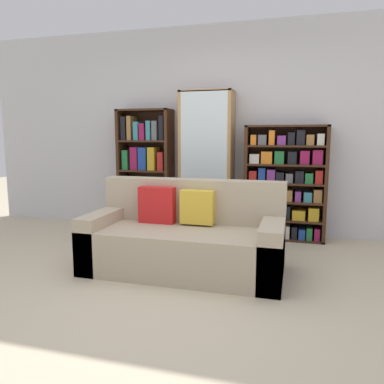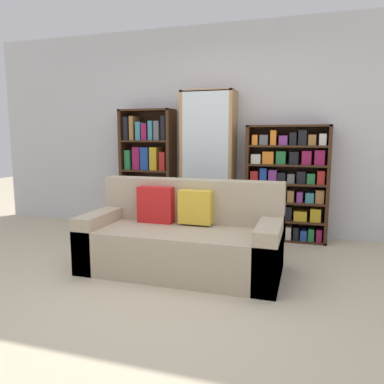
{
  "view_description": "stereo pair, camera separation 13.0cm",
  "coord_description": "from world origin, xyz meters",
  "px_view_note": "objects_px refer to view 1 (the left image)",
  "views": [
    {
      "loc": [
        0.96,
        -2.69,
        1.27
      ],
      "look_at": [
        -0.16,
        1.3,
        0.66
      ],
      "focal_mm": 35.0,
      "sensor_mm": 36.0,
      "label": 1
    },
    {
      "loc": [
        1.08,
        -2.65,
        1.27
      ],
      "look_at": [
        -0.16,
        1.3,
        0.66
      ],
      "focal_mm": 35.0,
      "sensor_mm": 36.0,
      "label": 2
    }
  ],
  "objects_px": {
    "display_cabinet": "(207,164)",
    "bookshelf_right": "(285,185)",
    "bookshelf_left": "(146,173)",
    "wine_bottle": "(237,235)",
    "couch": "(185,239)"
  },
  "relations": [
    {
      "from": "display_cabinet",
      "to": "bookshelf_right",
      "type": "relative_size",
      "value": 1.31
    },
    {
      "from": "bookshelf_left",
      "to": "wine_bottle",
      "type": "distance_m",
      "value": 1.62
    },
    {
      "from": "bookshelf_right",
      "to": "wine_bottle",
      "type": "bearing_deg",
      "value": -128.23
    },
    {
      "from": "bookshelf_left",
      "to": "display_cabinet",
      "type": "bearing_deg",
      "value": -1.13
    },
    {
      "from": "couch",
      "to": "bookshelf_right",
      "type": "height_order",
      "value": "bookshelf_right"
    },
    {
      "from": "display_cabinet",
      "to": "bookshelf_right",
      "type": "xyz_separation_m",
      "value": [
        0.99,
        0.02,
        -0.24
      ]
    },
    {
      "from": "display_cabinet",
      "to": "wine_bottle",
      "type": "bearing_deg",
      "value": -50.56
    },
    {
      "from": "couch",
      "to": "wine_bottle",
      "type": "bearing_deg",
      "value": 63.5
    },
    {
      "from": "bookshelf_left",
      "to": "bookshelf_right",
      "type": "relative_size",
      "value": 1.16
    },
    {
      "from": "bookshelf_right",
      "to": "display_cabinet",
      "type": "bearing_deg",
      "value": -179.04
    },
    {
      "from": "bookshelf_left",
      "to": "bookshelf_right",
      "type": "distance_m",
      "value": 1.85
    },
    {
      "from": "bookshelf_left",
      "to": "couch",
      "type": "bearing_deg",
      "value": -55.05
    },
    {
      "from": "couch",
      "to": "wine_bottle",
      "type": "xyz_separation_m",
      "value": [
        0.39,
        0.77,
        -0.13
      ]
    },
    {
      "from": "display_cabinet",
      "to": "couch",
      "type": "bearing_deg",
      "value": -85.36
    },
    {
      "from": "couch",
      "to": "display_cabinet",
      "type": "xyz_separation_m",
      "value": [
        -0.11,
        1.38,
        0.62
      ]
    }
  ]
}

